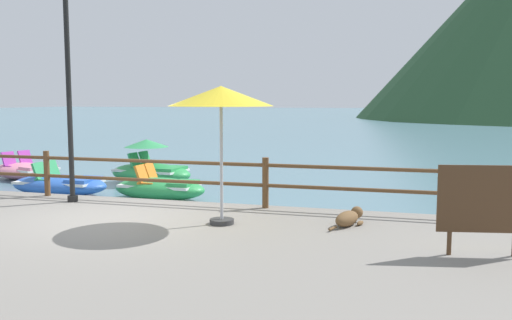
# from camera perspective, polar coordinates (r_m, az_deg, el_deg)

# --- Properties ---
(ground_plane) EXTENTS (200.00, 200.00, 0.00)m
(ground_plane) POSITION_cam_1_polar(r_m,az_deg,el_deg) (48.65, 10.06, 3.37)
(ground_plane) COLOR slate
(promenade_dock) EXTENTS (28.00, 8.00, 0.40)m
(promenade_dock) POSITION_cam_1_polar(r_m,az_deg,el_deg) (8.24, -22.81, -9.95)
(promenade_dock) COLOR gray
(promenade_dock) RESTS_ON ground
(dock_railing) EXTENTS (23.92, 0.12, 0.95)m
(dock_railing) POSITION_cam_1_polar(r_m,az_deg,el_deg) (11.18, -10.89, -1.28)
(dock_railing) COLOR brown
(dock_railing) RESTS_ON promenade_dock
(lamp_post) EXTENTS (0.28, 0.28, 4.55)m
(lamp_post) POSITION_cam_1_polar(r_m,az_deg,el_deg) (11.48, -18.79, 9.37)
(lamp_post) COLOR black
(lamp_post) RESTS_ON promenade_dock
(sign_board) EXTENTS (1.16, 0.27, 1.19)m
(sign_board) POSITION_cam_1_polar(r_m,az_deg,el_deg) (7.75, 22.37, -3.88)
(sign_board) COLOR beige
(sign_board) RESTS_ON promenade_dock
(beach_umbrella) EXTENTS (1.70, 1.70, 2.24)m
(beach_umbrella) POSITION_cam_1_polar(r_m,az_deg,el_deg) (8.91, -3.62, 6.37)
(beach_umbrella) COLOR #B2B2B7
(beach_umbrella) RESTS_ON promenade_dock
(dog_resting) EXTENTS (0.50, 1.03, 0.26)m
(dog_resting) POSITION_cam_1_polar(r_m,az_deg,el_deg) (9.13, 9.52, -5.88)
(dog_resting) COLOR brown
(dog_resting) RESTS_ON promenade_dock
(pedal_boat_0) EXTENTS (2.65, 1.62, 1.28)m
(pedal_boat_0) POSITION_cam_1_polar(r_m,az_deg,el_deg) (16.18, -10.79, -0.91)
(pedal_boat_0) COLOR green
(pedal_boat_0) RESTS_ON ground
(pedal_boat_2) EXTENTS (2.35, 1.19, 0.87)m
(pedal_boat_2) POSITION_cam_1_polar(r_m,az_deg,el_deg) (13.61, -9.85, -2.87)
(pedal_boat_2) COLOR green
(pedal_boat_2) RESTS_ON ground
(pedal_boat_3) EXTENTS (2.59, 1.33, 0.86)m
(pedal_boat_3) POSITION_cam_1_polar(r_m,az_deg,el_deg) (14.86, -19.51, -2.40)
(pedal_boat_3) COLOR blue
(pedal_boat_3) RESTS_ON ground
(pedal_boat_4) EXTENTS (2.78, 2.05, 0.84)m
(pedal_boat_4) POSITION_cam_1_polar(r_m,az_deg,el_deg) (18.27, -22.66, -1.00)
(pedal_boat_4) COLOR pink
(pedal_boat_4) RESTS_ON ground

